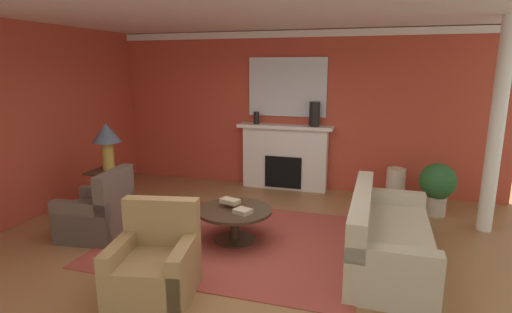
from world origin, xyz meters
TOP-DOWN VIEW (x-y plane):
  - ground_plane at (0.00, 0.00)m, footprint 9.03×9.03m
  - wall_fireplace at (0.00, 3.00)m, footprint 7.54×0.12m
  - wall_window at (-3.53, 0.30)m, footprint 0.12×6.48m
  - ceiling_panel at (0.00, 0.30)m, footprint 7.54×6.48m
  - crown_moulding at (0.00, 2.92)m, footprint 7.54×0.08m
  - area_rug at (-0.20, 0.23)m, footprint 3.32×2.65m
  - fireplace at (-0.11, 2.79)m, footprint 1.80×0.35m
  - mantel_mirror at (-0.11, 2.91)m, footprint 1.47×0.04m
  - sofa at (1.74, 0.15)m, footprint 0.91×2.11m
  - armchair_near_window at (-2.05, -0.17)m, footprint 0.89×0.89m
  - armchair_facing_fireplace at (-0.53, -1.26)m, footprint 0.94×0.94m
  - coffee_table at (-0.20, 0.23)m, footprint 1.00×1.00m
  - side_table at (-2.48, 0.70)m, footprint 0.56×0.56m
  - table_lamp at (-2.48, 0.70)m, footprint 0.44×0.44m
  - vase_tall_corner at (1.91, 2.49)m, footprint 0.32×0.32m
  - vase_mantel_left at (-0.66, 2.74)m, footprint 0.11×0.11m
  - vase_mantel_right at (0.44, 2.74)m, footprint 0.19×0.19m
  - book_red_cover at (-0.04, 0.11)m, footprint 0.26×0.24m
  - book_art_folio at (-0.28, 0.28)m, footprint 0.29×0.22m
  - potted_plant at (2.51, 2.09)m, footprint 0.56×0.56m
  - column_white at (3.11, 1.63)m, footprint 0.20×0.20m

SIDE VIEW (x-z plane):
  - ground_plane at x=0.00m, z-range 0.00..0.00m
  - area_rug at x=-0.20m, z-range 0.00..0.01m
  - sofa at x=1.74m, z-range -0.13..0.72m
  - armchair_near_window at x=-2.05m, z-range -0.17..0.78m
  - armchair_facing_fireplace at x=-0.53m, z-range -0.17..0.78m
  - vase_tall_corner at x=1.91m, z-range 0.00..0.61m
  - coffee_table at x=-0.20m, z-range 0.11..0.56m
  - side_table at x=-2.48m, z-range 0.05..0.75m
  - book_red_cover at x=-0.04m, z-range 0.45..0.51m
  - potted_plant at x=2.51m, z-range 0.08..0.91m
  - book_art_folio at x=-0.28m, z-range 0.51..0.57m
  - fireplace at x=-0.11m, z-range -0.03..1.20m
  - table_lamp at x=-2.48m, z-range 0.85..1.60m
  - vase_mantel_left at x=-0.66m, z-range 1.24..1.47m
  - vase_mantel_right at x=0.44m, z-range 1.24..1.68m
  - wall_fireplace at x=0.00m, z-range 0.00..2.96m
  - wall_window at x=-3.53m, z-range 0.00..2.96m
  - column_white at x=3.11m, z-range 0.00..2.96m
  - mantel_mirror at x=-0.11m, z-range 1.39..2.47m
  - crown_moulding at x=0.00m, z-range 2.82..2.94m
  - ceiling_panel at x=0.00m, z-range 2.96..3.02m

